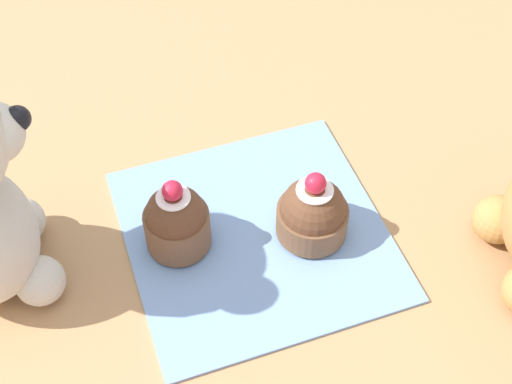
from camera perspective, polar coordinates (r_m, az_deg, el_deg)
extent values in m
plane|color=tan|center=(0.60, 0.00, -3.47)|extent=(4.00, 4.00, 0.00)
cube|color=#7A9ED1|center=(0.59, 0.00, -3.30)|extent=(0.21, 0.21, 0.01)
sphere|color=black|center=(0.49, -18.53, 5.60)|extent=(0.02, 0.02, 0.02)
sphere|color=beige|center=(0.57, -16.87, -6.99)|extent=(0.04, 0.04, 0.04)
sphere|color=beige|center=(0.61, -18.28, -2.21)|extent=(0.04, 0.04, 0.04)
sphere|color=#B78447|center=(0.61, 18.73, -2.09)|extent=(0.04, 0.04, 0.04)
cylinder|color=brown|center=(0.57, -6.29, -2.92)|extent=(0.05, 0.05, 0.03)
sphere|color=brown|center=(0.56, -6.44, -1.88)|extent=(0.05, 0.05, 0.05)
cylinder|color=white|center=(0.54, -6.64, -0.42)|extent=(0.03, 0.03, 0.00)
sphere|color=red|center=(0.54, -6.71, 0.10)|extent=(0.02, 0.02, 0.02)
cylinder|color=brown|center=(0.58, 4.49, -2.25)|extent=(0.06, 0.06, 0.03)
sphere|color=brown|center=(0.57, 4.57, -1.45)|extent=(0.05, 0.05, 0.05)
cylinder|color=white|center=(0.55, 4.73, 0.16)|extent=(0.03, 0.03, 0.00)
sphere|color=red|center=(0.55, 4.78, 0.71)|extent=(0.02, 0.02, 0.02)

